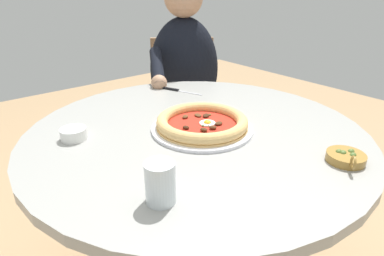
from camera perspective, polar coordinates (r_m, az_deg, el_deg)
The scene contains 8 objects.
dining_table at distance 1.10m, azimuth 0.67°, elevation -7.41°, with size 1.06×1.06×0.72m.
pizza_on_plate at distance 1.01m, azimuth 1.80°, elevation 0.80°, with size 0.32×0.32×0.05m.
water_glass at distance 0.69m, azimuth -5.58°, elevation -9.95°, with size 0.07×0.07×0.09m.
steak_knife at distance 1.39m, azimuth -3.03°, elevation 6.72°, with size 0.09×0.19×0.01m.
ramekin_capers at distance 1.01m, azimuth -20.14°, elevation -0.90°, with size 0.08×0.08×0.03m.
olive_pan at distance 0.93m, azimuth 25.48°, elevation -4.66°, with size 0.11×0.10×0.05m.
diner_person at distance 1.80m, azimuth -1.37°, elevation 3.98°, with size 0.54×0.43×1.17m.
cafe_chair_diner at distance 1.93m, azimuth -1.53°, elevation 5.39°, with size 0.57×0.57×0.85m.
Camera 1 is at (0.60, 0.71, 1.15)m, focal length 30.28 mm.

